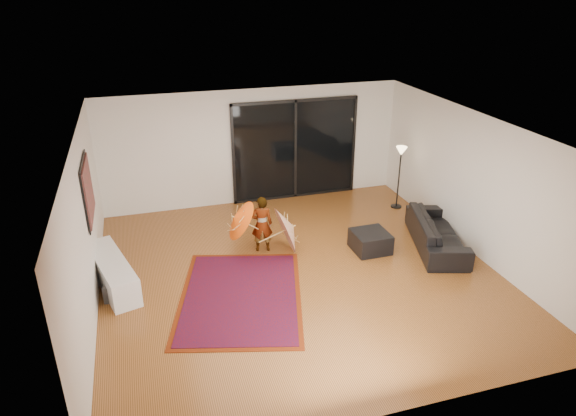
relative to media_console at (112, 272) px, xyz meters
name	(u,v)px	position (x,y,z in m)	size (l,w,h in m)	color
floor	(299,273)	(3.25, -0.55, -0.26)	(7.00, 7.00, 0.00)	#A05C2C
ceiling	(301,130)	(3.25, -0.55, 2.44)	(7.00, 7.00, 0.00)	white
wall_back	(254,147)	(3.25, 2.95, 1.09)	(7.00, 7.00, 0.00)	silver
wall_front	(395,326)	(3.25, -4.05, 1.09)	(7.00, 7.00, 0.00)	silver
wall_left	(85,232)	(-0.25, -0.55, 1.09)	(7.00, 7.00, 0.00)	silver
wall_right	(474,184)	(6.75, -0.55, 1.09)	(7.00, 7.00, 0.00)	silver
sliding_door	(295,150)	(4.25, 2.91, 0.94)	(3.06, 0.07, 2.40)	black
painting	(88,190)	(-0.21, 0.45, 1.39)	(0.04, 1.28, 1.08)	black
media_console	(112,272)	(0.00, 0.00, 0.00)	(0.46, 1.85, 0.51)	white
speaker	(113,292)	(0.00, -0.48, -0.11)	(0.26, 0.26, 0.30)	#424244
persian_rug	(241,296)	(2.06, -1.00, -0.25)	(2.71, 3.27, 0.02)	#611F08
sofa	(437,232)	(6.20, -0.36, 0.05)	(2.13, 0.83, 0.62)	black
ottoman	(370,241)	(4.86, -0.14, -0.06)	(0.68, 0.68, 0.39)	black
floor_lamp	(401,160)	(6.35, 1.61, 0.91)	(0.25, 0.25, 1.48)	black
child	(262,224)	(2.81, 0.48, 0.32)	(0.42, 0.27, 1.14)	#999999
parasol_orange	(234,221)	(2.26, 0.43, 0.48)	(0.60, 0.81, 0.87)	#FB580D
parasol_white	(293,226)	(3.41, 0.33, 0.25)	(0.53, 0.95, 0.96)	silver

